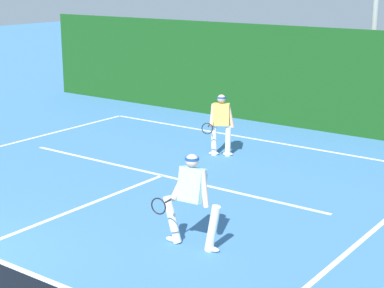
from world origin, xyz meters
The scene contains 6 objects.
court_line_baseline_far centered at (0.00, 10.66, 0.00)m, with size 10.46×0.10×0.01m, color white.
court_line_service centered at (0.00, 6.42, 0.00)m, with size 8.53×0.10×0.01m, color white.
court_line_centre centered at (0.00, 3.20, 0.00)m, with size 0.10×6.40×0.01m, color white.
player_near centered at (2.95, 3.56, 0.92)m, with size 1.14×0.89×1.67m.
player_far centered at (0.15, 8.66, 0.88)m, with size 0.68×0.93×1.61m.
back_fence_windscreen centered at (0.00, 12.71, 1.54)m, with size 20.09×0.12×3.07m, color #144415.
Camera 1 is at (9.01, -4.71, 4.57)m, focal length 59.86 mm.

